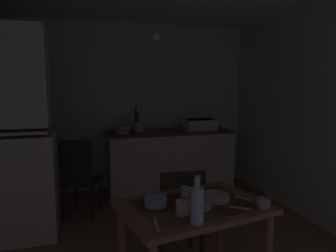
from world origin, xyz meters
name	(u,v)px	position (x,y,z in m)	size (l,w,h in m)	color
ground_plane	(157,242)	(0.00, 0.00, 0.00)	(4.62, 4.62, 0.00)	#8B6950
wall_back	(127,107)	(0.00, 1.83, 1.21)	(3.72, 0.10, 2.43)	beige
wall_right	(320,116)	(1.86, 0.00, 1.21)	(0.10, 3.65, 2.43)	beige
hutch_cabinet	(10,141)	(-1.37, 0.53, 0.99)	(0.84, 0.60, 2.12)	beige
counter_cabinet	(170,161)	(0.56, 1.46, 0.45)	(1.79, 0.64, 0.89)	beige
sink_basin	(200,124)	(1.02, 1.46, 0.97)	(0.44, 0.34, 0.15)	silver
hand_pump	(137,120)	(0.09, 1.50, 1.06)	(0.05, 0.27, 0.39)	#232328
mixing_bowl_counter	(122,130)	(-0.13, 1.41, 0.94)	(0.21, 0.21, 0.10)	tan
stoneware_crock	(139,127)	(0.12, 1.50, 0.96)	(0.12, 0.12, 0.14)	beige
dining_table	(193,222)	(0.02, -0.98, 0.64)	(1.06, 0.83, 0.76)	brown
chair_far_side	(180,213)	(0.10, -0.41, 0.46)	(0.43, 0.43, 0.86)	#38291B
chair_by_counter	(80,177)	(-0.71, 0.85, 0.48)	(0.52, 0.52, 0.93)	#312F1B
serving_bowl_wide	(216,197)	(0.19, -0.94, 0.78)	(0.20, 0.20, 0.04)	tan
soup_bowl_small	(156,201)	(-0.23, -0.92, 0.79)	(0.15, 0.15, 0.06)	#9EB2C6
sauce_dish	(200,204)	(0.03, -1.05, 0.79)	(0.15, 0.15, 0.06)	#9EB2C6
mug_dark	(185,192)	(0.01, -0.81, 0.79)	(0.07, 0.07, 0.07)	#9EB2C6
teacup_cream	(183,207)	(-0.11, -1.11, 0.80)	(0.09, 0.09, 0.09)	beige
teacup_mint	(264,203)	(0.44, -1.15, 0.79)	(0.09, 0.09, 0.06)	tan
glass_bottle	(197,204)	(-0.07, -1.26, 0.87)	(0.08, 0.08, 0.29)	#B7BCC1
table_knife	(156,224)	(-0.30, -1.21, 0.76)	(0.18, 0.02, 0.01)	silver
teaspoon_near_bowl	(243,198)	(0.39, -0.97, 0.76)	(0.13, 0.02, 0.01)	beige
teaspoon_by_cup	(240,208)	(0.28, -1.12, 0.76)	(0.15, 0.02, 0.01)	beige
pendant_bulb	(156,37)	(0.03, 0.13, 2.00)	(0.08, 0.08, 0.08)	#F9EFCC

